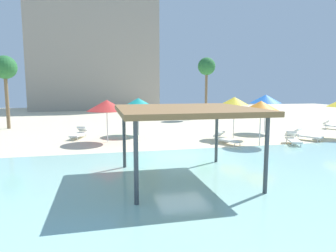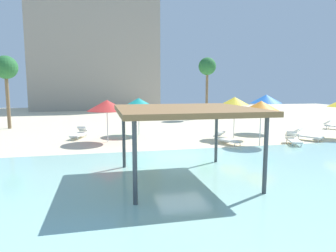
# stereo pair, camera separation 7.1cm
# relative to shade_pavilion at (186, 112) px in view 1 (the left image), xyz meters

# --- Properties ---
(ground_plane) EXTENTS (80.00, 80.00, 0.00)m
(ground_plane) POSITION_rel_shade_pavilion_xyz_m (0.90, 3.62, -2.57)
(ground_plane) COLOR beige
(lagoon_water) EXTENTS (44.00, 13.50, 0.04)m
(lagoon_water) POSITION_rel_shade_pavilion_xyz_m (0.90, -1.63, -2.55)
(lagoon_water) COLOR #99D1C6
(lagoon_water) RESTS_ON ground
(shade_pavilion) EXTENTS (4.89, 4.89, 2.72)m
(shade_pavilion) POSITION_rel_shade_pavilion_xyz_m (0.00, 0.00, 0.00)
(shade_pavilion) COLOR #42474C
(shade_pavilion) RESTS_ON ground
(beach_umbrella_red_0) EXTENTS (2.50, 2.50, 2.67)m
(beach_umbrella_red_0) POSITION_rel_shade_pavilion_xyz_m (-2.63, 8.49, -0.25)
(beach_umbrella_red_0) COLOR silver
(beach_umbrella_red_0) RESTS_ON ground
(beach_umbrella_orange_3) EXTENTS (2.19, 2.19, 2.66)m
(beach_umbrella_orange_3) POSITION_rel_shade_pavilion_xyz_m (6.17, 5.33, -0.21)
(beach_umbrella_orange_3) COLOR silver
(beach_umbrella_orange_3) RESTS_ON ground
(beach_umbrella_blue_4) EXTENTS (2.32, 2.32, 2.89)m
(beach_umbrella_blue_4) POSITION_rel_shade_pavilion_xyz_m (9.20, 9.89, -0.00)
(beach_umbrella_blue_4) COLOR silver
(beach_umbrella_blue_4) RESTS_ON ground
(beach_umbrella_teal_5) EXTENTS (2.42, 2.42, 2.68)m
(beach_umbrella_teal_5) POSITION_rel_shade_pavilion_xyz_m (-0.35, 10.89, -0.23)
(beach_umbrella_teal_5) COLOR silver
(beach_umbrella_teal_5) RESTS_ON ground
(beach_umbrella_yellow_7) EXTENTS (1.93, 1.93, 2.80)m
(beach_umbrella_yellow_7) POSITION_rel_shade_pavilion_xyz_m (5.81, 8.14, -0.05)
(beach_umbrella_yellow_7) COLOR silver
(beach_umbrella_yellow_7) RESTS_ON ground
(lounge_chair_0) EXTENTS (1.49, 1.93, 0.74)m
(lounge_chair_0) POSITION_rel_shade_pavilion_xyz_m (15.79, 10.21, -2.24)
(lounge_chair_0) COLOR white
(lounge_chair_0) RESTS_ON ground
(lounge_chair_1) EXTENTS (1.16, 1.99, 0.74)m
(lounge_chair_1) POSITION_rel_shade_pavilion_xyz_m (-4.49, 10.47, -2.24)
(lounge_chair_1) COLOR white
(lounge_chair_1) RESTS_ON ground
(lounge_chair_2) EXTENTS (1.34, 1.97, 0.74)m
(lounge_chair_2) POSITION_rel_shade_pavilion_xyz_m (4.41, 6.23, -2.24)
(lounge_chair_2) COLOR white
(lounge_chair_2) RESTS_ON ground
(lounge_chair_4) EXTENTS (1.26, 1.98, 0.74)m
(lounge_chair_4) POSITION_rel_shade_pavilion_xyz_m (8.35, 5.24, -2.24)
(lounge_chair_4) COLOR white
(lounge_chair_4) RESTS_ON ground
(lounge_chair_5) EXTENTS (1.47, 1.94, 0.74)m
(lounge_chair_5) POSITION_rel_shade_pavilion_xyz_m (10.09, 6.37, -2.24)
(lounge_chair_5) COLOR white
(lounge_chair_5) RESTS_ON ground
(palm_tree_0) EXTENTS (1.90, 1.90, 6.63)m
(palm_tree_0) POSITION_rel_shade_pavilion_xyz_m (8.37, 20.59, 2.94)
(palm_tree_0) COLOR brown
(palm_tree_0) RESTS_ON ground
(palm_tree_2) EXTENTS (1.90, 1.90, 6.01)m
(palm_tree_2) POSITION_rel_shade_pavilion_xyz_m (-10.53, 16.62, 2.35)
(palm_tree_2) COLOR brown
(palm_tree_2) RESTS_ON ground
(hotel_block_0) EXTENTS (18.84, 11.09, 16.54)m
(hotel_block_0) POSITION_rel_shade_pavilion_xyz_m (-3.49, 39.89, 5.70)
(hotel_block_0) COLOR #9E9384
(hotel_block_0) RESTS_ON ground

